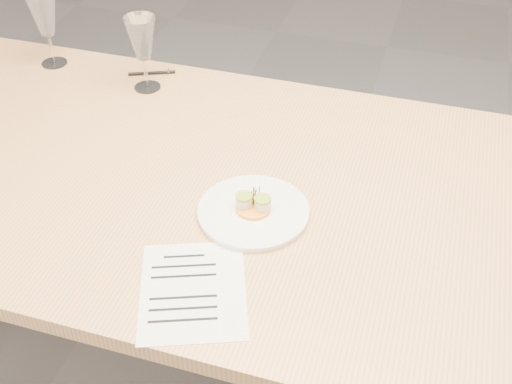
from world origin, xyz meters
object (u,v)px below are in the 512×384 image
(dinner_plate, at_px, (253,211))
(dining_table, at_px, (286,214))
(recipe_sheet, at_px, (193,290))
(ballpoint_pen, at_px, (152,73))
(wine_glass_1, at_px, (142,40))
(wine_glass_0, at_px, (44,16))

(dinner_plate, bearing_deg, dining_table, 62.58)
(dining_table, bearing_deg, recipe_sheet, -105.90)
(dining_table, bearing_deg, dinner_plate, -117.42)
(ballpoint_pen, height_order, wine_glass_1, wine_glass_1)
(dining_table, xyz_separation_m, dinner_plate, (-0.05, -0.10, 0.08))
(ballpoint_pen, xyz_separation_m, wine_glass_0, (-0.32, -0.03, 0.15))
(wine_glass_0, distance_m, wine_glass_1, 0.34)
(ballpoint_pen, bearing_deg, recipe_sheet, -83.90)
(dinner_plate, xyz_separation_m, wine_glass_1, (-0.46, 0.44, 0.14))
(wine_glass_0, bearing_deg, dinner_plate, -31.72)
(dining_table, distance_m, wine_glass_1, 0.65)
(dining_table, relative_size, ballpoint_pen, 18.09)
(recipe_sheet, relative_size, wine_glass_0, 1.44)
(wine_glass_1, bearing_deg, recipe_sheet, -59.20)
(dining_table, xyz_separation_m, wine_glass_1, (-0.51, 0.34, 0.22))
(dining_table, xyz_separation_m, recipe_sheet, (-0.10, -0.35, 0.07))
(wine_glass_0, relative_size, wine_glass_1, 1.02)
(dining_table, distance_m, ballpoint_pen, 0.68)
(dining_table, height_order, ballpoint_pen, ballpoint_pen)
(recipe_sheet, distance_m, wine_glass_1, 0.82)
(dinner_plate, bearing_deg, ballpoint_pen, 132.79)
(wine_glass_0, bearing_deg, dining_table, -24.92)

